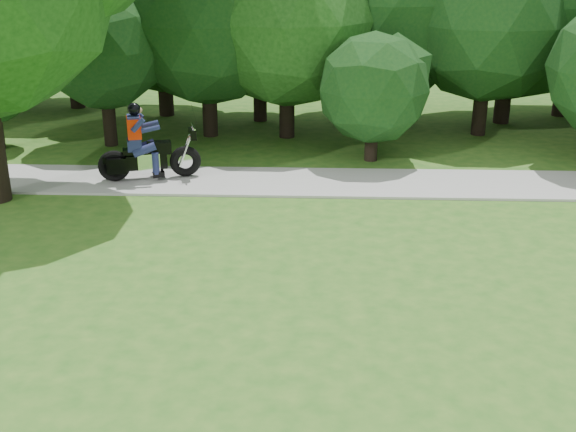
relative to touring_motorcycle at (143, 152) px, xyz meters
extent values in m
plane|color=#2A621C|center=(7.44, -7.98, -0.75)|extent=(100.00, 100.00, 0.00)
cube|color=#A7A7A1|center=(7.44, 0.02, -0.72)|extent=(60.00, 2.20, 0.06)
cylinder|color=black|center=(5.63, 2.08, -0.26)|extent=(0.35, 0.35, 0.98)
sphere|color=#103713|center=(5.63, 2.08, 1.19)|extent=(2.93, 2.93, 2.93)
cylinder|color=black|center=(-1.73, 3.31, 0.07)|extent=(0.37, 0.37, 1.63)
sphere|color=#103713|center=(-1.73, 3.31, 2.02)|extent=(3.48, 3.48, 3.48)
cylinder|color=black|center=(12.35, 7.72, 0.15)|extent=(0.50, 0.50, 1.80)
sphere|color=#103713|center=(12.35, 7.72, 2.97)|extent=(5.90, 5.90, 5.90)
cylinder|color=black|center=(-0.90, 7.23, 0.15)|extent=(0.50, 0.50, 1.80)
sphere|color=#103713|center=(-0.90, 7.23, 2.98)|extent=(5.93, 5.93, 5.93)
cylinder|color=black|center=(9.08, 5.01, 0.15)|extent=(0.43, 0.43, 1.80)
sphere|color=#103713|center=(9.08, 5.01, 2.56)|extent=(4.65, 4.65, 4.65)
cylinder|color=black|center=(0.98, 4.53, 0.15)|extent=(0.45, 0.45, 1.80)
sphere|color=#103713|center=(0.98, 4.53, 2.65)|extent=(4.92, 4.92, 4.92)
cylinder|color=black|center=(2.32, 6.57, 0.03)|extent=(0.43, 0.43, 1.56)
sphere|color=#103713|center=(2.32, 6.57, 2.33)|extent=(4.67, 4.67, 4.67)
cylinder|color=black|center=(10.14, 6.60, 0.15)|extent=(0.51, 0.51, 1.80)
sphere|color=#103713|center=(10.14, 6.60, 3.04)|extent=(6.12, 6.12, 6.12)
cylinder|color=black|center=(6.19, 6.58, 0.15)|extent=(0.52, 0.52, 1.80)
cylinder|color=black|center=(-4.29, 8.30, 0.15)|extent=(0.50, 0.50, 1.80)
cylinder|color=black|center=(3.28, 4.47, 0.15)|extent=(0.45, 0.45, 1.80)
sphere|color=#1A4B15|center=(3.28, 4.47, 2.71)|extent=(5.09, 5.09, 5.09)
torus|color=black|center=(-0.67, -0.19, -0.30)|extent=(0.80, 0.42, 0.77)
torus|color=black|center=(0.97, 0.28, -0.30)|extent=(0.80, 0.42, 0.77)
cube|color=black|center=(-0.05, -0.01, -0.25)|extent=(1.25, 0.59, 0.35)
cube|color=silver|center=(0.12, 0.03, -0.25)|extent=(0.61, 0.51, 0.44)
cube|color=black|center=(0.38, 0.11, 0.08)|extent=(0.64, 0.48, 0.29)
cube|color=black|center=(-0.18, -0.05, 0.04)|extent=(0.65, 0.50, 0.11)
cylinder|color=silver|center=(1.01, 0.29, 0.08)|extent=(0.43, 0.17, 0.99)
cylinder|color=silver|center=(1.19, 0.34, 0.56)|extent=(0.23, 0.69, 0.04)
cube|color=black|center=(-0.55, -0.41, -0.25)|extent=(0.48, 0.25, 0.37)
cube|color=black|center=(-0.68, 0.06, -0.25)|extent=(0.48, 0.25, 0.37)
cube|color=navy|center=(-0.18, -0.05, 0.19)|extent=(0.43, 0.49, 0.26)
cube|color=navy|center=(-0.16, -0.05, 0.59)|extent=(0.40, 0.52, 0.62)
cube|color=#F12604|center=(-0.16, -0.05, 0.61)|extent=(0.45, 0.57, 0.48)
sphere|color=black|center=(-0.13, -0.04, 1.05)|extent=(0.31, 0.31, 0.31)
camera|label=1|loc=(4.19, -16.62, 4.71)|focal=45.00mm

